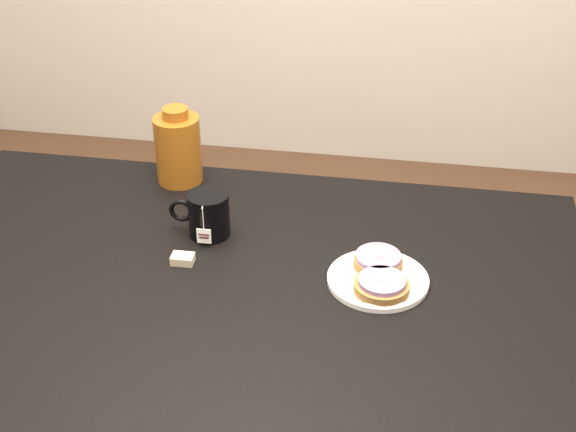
{
  "coord_description": "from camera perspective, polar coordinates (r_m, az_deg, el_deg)",
  "views": [
    {
      "loc": [
        0.32,
        -1.22,
        1.68
      ],
      "look_at": [
        0.09,
        0.16,
        0.81
      ],
      "focal_mm": 50.0,
      "sensor_mm": 36.0,
      "label": 1
    }
  ],
  "objects": [
    {
      "name": "plate",
      "position": [
        1.57,
        6.41,
        -4.46
      ],
      "size": [
        0.2,
        0.2,
        0.01
      ],
      "color": "white",
      "rests_on": "table"
    },
    {
      "name": "bagel_front",
      "position": [
        1.52,
        6.68,
        -4.91
      ],
      "size": [
        0.13,
        0.13,
        0.03
      ],
      "color": "brown",
      "rests_on": "plate"
    },
    {
      "name": "bagel_package",
      "position": [
        1.88,
        -7.82,
        4.81
      ],
      "size": [
        0.13,
        0.13,
        0.18
      ],
      "rotation": [
        0.0,
        0.0,
        -0.27
      ],
      "color": "#62300C",
      "rests_on": "table"
    },
    {
      "name": "mug",
      "position": [
        1.68,
        -5.72,
        0.13
      ],
      "size": [
        0.13,
        0.09,
        0.1
      ],
      "rotation": [
        0.0,
        0.0,
        0.02
      ],
      "color": "black",
      "rests_on": "table"
    },
    {
      "name": "bagel_back",
      "position": [
        1.59,
        6.42,
        -3.17
      ],
      "size": [
        0.12,
        0.12,
        0.03
      ],
      "color": "brown",
      "rests_on": "plate"
    },
    {
      "name": "teabag_pouch",
      "position": [
        1.62,
        -7.5,
        -3.05
      ],
      "size": [
        0.05,
        0.03,
        0.02
      ],
      "primitive_type": "cube",
      "rotation": [
        0.0,
        0.0,
        0.02
      ],
      "color": "#C6B793",
      "rests_on": "table"
    },
    {
      "name": "table",
      "position": [
        1.62,
        -4.0,
        -7.07
      ],
      "size": [
        1.4,
        0.9,
        0.75
      ],
      "color": "black",
      "rests_on": "ground_plane"
    }
  ]
}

